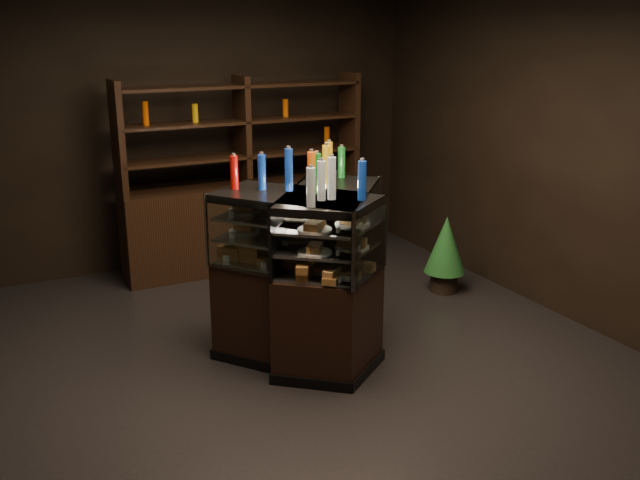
# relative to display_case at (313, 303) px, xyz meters

# --- Properties ---
(ground) EXTENTS (5.00, 5.00, 0.00)m
(ground) POSITION_rel_display_case_xyz_m (-0.15, 0.23, -0.45)
(ground) COLOR black
(ground) RESTS_ON ground
(room_shell) EXTENTS (5.02, 5.02, 3.01)m
(room_shell) POSITION_rel_display_case_xyz_m (-0.15, 0.23, 1.49)
(room_shell) COLOR black
(room_shell) RESTS_ON ground
(display_case) EXTENTS (1.49, 1.33, 1.32)m
(display_case) POSITION_rel_display_case_xyz_m (0.00, 0.00, 0.00)
(display_case) COLOR black
(display_case) RESTS_ON ground
(food_display) EXTENTS (1.10, 0.98, 0.41)m
(food_display) POSITION_rel_display_case_xyz_m (-0.00, -0.01, 0.53)
(food_display) COLOR #C38746
(food_display) RESTS_ON display_case
(bottles_top) EXTENTS (0.93, 0.84, 0.30)m
(bottles_top) POSITION_rel_display_case_xyz_m (0.00, 0.00, 1.01)
(bottles_top) COLOR #B20C0A
(bottles_top) RESTS_ON display_case
(potted_conifer) EXTENTS (0.40, 0.40, 0.85)m
(potted_conifer) POSITION_rel_display_case_xyz_m (1.76, 0.72, 0.04)
(potted_conifer) COLOR black
(potted_conifer) RESTS_ON ground
(back_shelving) EXTENTS (2.56, 0.46, 2.00)m
(back_shelving) POSITION_rel_display_case_xyz_m (0.30, 2.28, 0.16)
(back_shelving) COLOR black
(back_shelving) RESTS_ON ground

